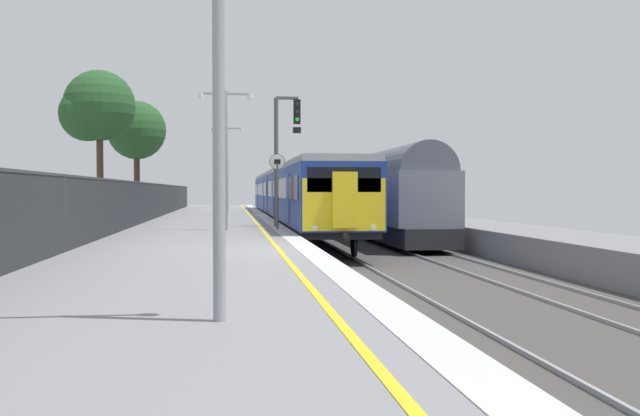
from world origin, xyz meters
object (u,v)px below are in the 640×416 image
object	(u,v)px
speed_limit_sign	(277,181)
background_tree_centre	(96,109)
freight_train_adjacent_track	(347,192)
signal_gantry	(283,146)
commuter_train_at_platform	(291,194)
platform_lamp_near	(219,57)
background_tree_left	(137,132)
platform_lamp_mid	(226,147)
platform_lamp_far	(227,162)

from	to	relation	value
speed_limit_sign	background_tree_centre	world-z (taller)	background_tree_centre
freight_train_adjacent_track	signal_gantry	size ratio (longest dim) A/B	7.61
commuter_train_at_platform	speed_limit_sign	size ratio (longest dim) A/B	13.89
commuter_train_at_platform	platform_lamp_near	bearing A→B (deg)	-96.33
platform_lamp_near	background_tree_left	world-z (taller)	background_tree_left
speed_limit_sign	background_tree_left	bearing A→B (deg)	113.10
platform_lamp_mid	background_tree_left	world-z (taller)	background_tree_left
speed_limit_sign	platform_lamp_near	distance (m)	18.95
platform_lamp_near	background_tree_left	size ratio (longest dim) A/B	0.71
signal_gantry	platform_lamp_near	size ratio (longest dim) A/B	1.08
commuter_train_at_platform	signal_gantry	bearing A→B (deg)	-96.46
speed_limit_sign	background_tree_left	world-z (taller)	background_tree_left
commuter_train_at_platform	platform_lamp_near	size ratio (longest dim) A/B	8.07
signal_gantry	platform_lamp_mid	world-z (taller)	signal_gantry
freight_train_adjacent_track	platform_lamp_mid	world-z (taller)	platform_lamp_mid
platform_lamp_mid	signal_gantry	bearing A→B (deg)	46.05
speed_limit_sign	platform_lamp_mid	bearing A→B (deg)	-171.22
speed_limit_sign	platform_lamp_near	world-z (taller)	platform_lamp_near
freight_train_adjacent_track	platform_lamp_far	distance (m)	8.05
platform_lamp_mid	background_tree_left	xyz separation A→B (m)	(-5.39, 17.44, 1.92)
commuter_train_at_platform	freight_train_adjacent_track	distance (m)	5.61
platform_lamp_mid	background_tree_centre	xyz separation A→B (m)	(-6.66, 10.99, 2.59)
platform_lamp_mid	commuter_train_at_platform	bearing A→B (deg)	76.31
platform_lamp_near	background_tree_left	xyz separation A→B (m)	(-5.39, 35.96, 2.04)
commuter_train_at_platform	signal_gantry	world-z (taller)	signal_gantry
platform_lamp_mid	background_tree_centre	world-z (taller)	background_tree_centre
signal_gantry	background_tree_left	size ratio (longest dim) A/B	0.77
background_tree_left	platform_lamp_far	bearing A→B (deg)	11.30
signal_gantry	platform_lamp_mid	size ratio (longest dim) A/B	1.03
freight_train_adjacent_track	background_tree_centre	world-z (taller)	background_tree_centre
platform_lamp_near	platform_lamp_mid	size ratio (longest dim) A/B	0.96
commuter_train_at_platform	platform_lamp_mid	world-z (taller)	platform_lamp_mid
freight_train_adjacent_track	signal_gantry	xyz separation A→B (m)	(-5.49, -17.04, 1.93)
commuter_train_at_platform	freight_train_adjacent_track	size ratio (longest dim) A/B	0.99
background_tree_left	background_tree_centre	distance (m)	6.61
background_tree_left	background_tree_centre	xyz separation A→B (m)	(-1.27, -6.45, 0.67)
freight_train_adjacent_track	background_tree_left	bearing A→B (deg)	-171.50
platform_lamp_near	speed_limit_sign	bearing A→B (deg)	84.16
platform_lamp_mid	platform_lamp_far	xyz separation A→B (m)	(-0.00, 18.52, 0.18)
platform_lamp_near	background_tree_centre	world-z (taller)	background_tree_centre
freight_train_adjacent_track	speed_limit_sign	world-z (taller)	freight_train_adjacent_track
signal_gantry	platform_lamp_far	bearing A→B (deg)	98.06
background_tree_left	commuter_train_at_platform	bearing A→B (deg)	-12.10
background_tree_left	background_tree_centre	size ratio (longest dim) A/B	0.90
platform_lamp_near	platform_lamp_far	distance (m)	37.04
platform_lamp_mid	background_tree_centre	distance (m)	13.11
freight_train_adjacent_track	platform_lamp_near	distance (m)	38.75
platform_lamp_mid	background_tree_left	size ratio (longest dim) A/B	0.75
signal_gantry	speed_limit_sign	distance (m)	2.57
platform_lamp_far	background_tree_centre	size ratio (longest dim) A/B	0.72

